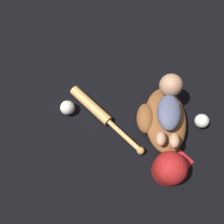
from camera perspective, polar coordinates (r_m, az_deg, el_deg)
ground_plane at (r=1.22m, az=10.95°, el=-1.02°), size 6.00×6.00×0.00m
baseball_glove at (r=1.17m, az=12.89°, el=-1.78°), size 0.39×0.28×0.10m
baby_figure at (r=1.11m, az=14.84°, el=2.47°), size 0.37×0.12×0.12m
baseball_bat at (r=1.18m, az=-3.79°, el=0.17°), size 0.34×0.44×0.05m
baseball at (r=1.20m, az=-11.56°, el=1.10°), size 0.08×0.08×0.08m
baseball_spare at (r=1.24m, az=22.39°, el=-2.17°), size 0.07×0.07×0.07m
baseball_cap at (r=1.08m, az=14.94°, el=-13.95°), size 0.22×0.21×0.15m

